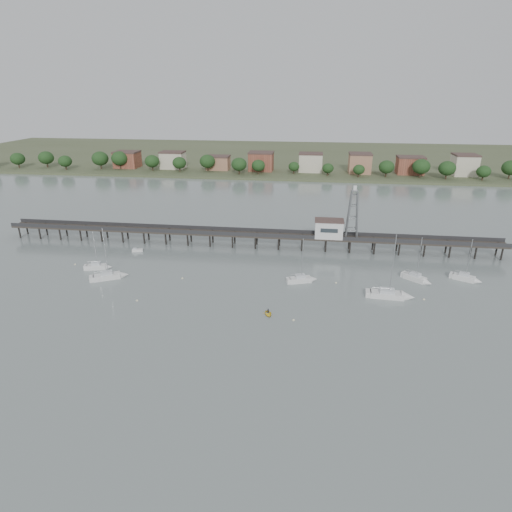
# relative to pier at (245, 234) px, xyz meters

# --- Properties ---
(ground_plane) EXTENTS (500.00, 500.00, 0.00)m
(ground_plane) POSITION_rel_pier_xyz_m (0.00, -60.00, -3.79)
(ground_plane) COLOR slate
(ground_plane) RESTS_ON ground
(pier) EXTENTS (150.00, 5.00, 5.50)m
(pier) POSITION_rel_pier_xyz_m (0.00, 0.00, 0.00)
(pier) COLOR #2D2823
(pier) RESTS_ON ground
(pier_building) EXTENTS (8.40, 5.40, 5.30)m
(pier_building) POSITION_rel_pier_xyz_m (25.00, 0.00, 2.87)
(pier_building) COLOR silver
(pier_building) RESTS_ON ground
(lattice_tower) EXTENTS (3.20, 3.20, 15.50)m
(lattice_tower) POSITION_rel_pier_xyz_m (31.50, 0.00, 7.31)
(lattice_tower) COLOR slate
(lattice_tower) RESTS_ON ground
(sailboat_e) EXTENTS (7.03, 4.91, 11.49)m
(sailboat_e) POSITION_rel_pier_xyz_m (59.21, -17.91, -3.14)
(sailboat_e) COLOR silver
(sailboat_e) RESTS_ON ground
(sailboat_a) EXTENTS (8.78, 6.29, 14.20)m
(sailboat_a) POSITION_rel_pier_xyz_m (-29.52, -27.97, -3.16)
(sailboat_a) COLOR silver
(sailboat_a) RESTS_ON ground
(sailboat_c) EXTENTS (7.48, 4.30, 11.98)m
(sailboat_c) POSITION_rel_pier_xyz_m (18.68, -23.76, -3.15)
(sailboat_c) COLOR silver
(sailboat_c) RESTS_ON ground
(sailboat_b) EXTENTS (6.85, 3.46, 11.04)m
(sailboat_b) POSITION_rel_pier_xyz_m (-35.49, -22.79, -3.14)
(sailboat_b) COLOR silver
(sailboat_b) RESTS_ON ground
(sailboat_d) EXTENTS (10.10, 3.50, 16.25)m
(sailboat_d) POSITION_rel_pier_xyz_m (39.55, -29.86, -3.17)
(sailboat_d) COLOR silver
(sailboat_d) RESTS_ON ground
(sailboat_f) EXTENTS (6.85, 6.35, 12.07)m
(sailboat_f) POSITION_rel_pier_xyz_m (46.95, -19.92, -3.15)
(sailboat_f) COLOR silver
(sailboat_f) RESTS_ON ground
(white_tender) EXTENTS (3.31, 2.09, 1.20)m
(white_tender) POSITION_rel_pier_xyz_m (-30.84, -8.85, -3.42)
(white_tender) COLOR silver
(white_tender) RESTS_ON ground
(yellow_dinghy) EXTENTS (2.08, 1.18, 2.79)m
(yellow_dinghy) POSITION_rel_pier_xyz_m (11.56, -41.50, -3.79)
(yellow_dinghy) COLOR yellow
(yellow_dinghy) RESTS_ON ground
(dinghy_occupant) EXTENTS (0.46, 1.18, 0.28)m
(dinghy_occupant) POSITION_rel_pier_xyz_m (11.56, -41.50, -3.79)
(dinghy_occupant) COLOR black
(dinghy_occupant) RESTS_ON ground
(mooring_buoys) EXTENTS (90.35, 22.93, 0.39)m
(mooring_buoys) POSITION_rel_pier_xyz_m (2.57, -30.41, -3.71)
(mooring_buoys) COLOR #F1EABB
(mooring_buoys) RESTS_ON ground
(far_shore) EXTENTS (500.00, 170.00, 10.40)m
(far_shore) POSITION_rel_pier_xyz_m (0.36, 179.58, -2.85)
(far_shore) COLOR #475133
(far_shore) RESTS_ON ground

